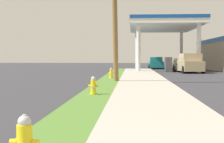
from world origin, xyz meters
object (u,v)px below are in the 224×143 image
car_teal_by_near_pump (156,63)px  truck_tan_at_forecourt (188,64)px  fire_hydrant_third (111,73)px  fire_hydrant_second (93,86)px

car_teal_by_near_pump → truck_tan_at_forecourt: bearing=-76.1°
fire_hydrant_third → car_teal_by_near_pump: car_teal_by_near_pump is taller
fire_hydrant_second → truck_tan_at_forecourt: bearing=70.1°
fire_hydrant_third → car_teal_by_near_pump: (4.77, 20.76, 0.28)m
fire_hydrant_third → fire_hydrant_second: bearing=-90.5°
car_teal_by_near_pump → fire_hydrant_second: bearing=-99.0°
fire_hydrant_second → car_teal_by_near_pump: (4.85, 30.69, 0.28)m
fire_hydrant_second → truck_tan_at_forecourt: truck_tan_at_forecourt is taller
fire_hydrant_second → truck_tan_at_forecourt: 21.71m
fire_hydrant_second → truck_tan_at_forecourt: size_ratio=0.13×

